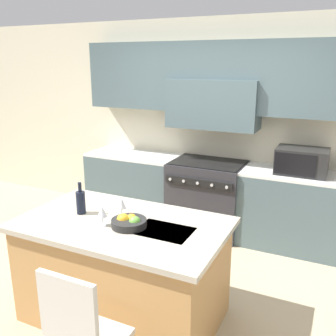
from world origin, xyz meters
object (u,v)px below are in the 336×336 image
object	(u,v)px
wine_glass_far	(122,204)
wine_glass_near	(102,212)
microwave	(302,161)
wine_bottle	(81,202)
fruit_bowl	(129,222)
range_stove	(207,197)
island_chair	(81,336)

from	to	relation	value
wine_glass_far	wine_glass_near	bearing A→B (deg)	-101.16
wine_glass_near	microwave	bearing A→B (deg)	58.64
wine_bottle	wine_glass_near	distance (m)	0.34
fruit_bowl	wine_bottle	bearing A→B (deg)	174.31
range_stove	wine_bottle	xyz separation A→B (m)	(-0.47, -1.94, 0.53)
wine_glass_far	island_chair	bearing A→B (deg)	-71.87
wine_bottle	wine_glass_near	bearing A→B (deg)	-22.30
wine_glass_far	fruit_bowl	world-z (taller)	wine_glass_far
range_stove	island_chair	size ratio (longest dim) A/B	0.92
microwave	island_chair	xyz separation A→B (m)	(-0.90, -2.87, -0.50)
range_stove	wine_glass_far	distance (m)	1.93
range_stove	wine_glass_far	size ratio (longest dim) A/B	5.43
island_chair	wine_glass_far	size ratio (longest dim) A/B	5.91
wine_bottle	fruit_bowl	xyz separation A→B (m)	(0.51, -0.05, -0.07)
microwave	wine_glass_far	world-z (taller)	microwave
island_chair	microwave	bearing A→B (deg)	72.59
microwave	wine_glass_near	distance (m)	2.45
wine_bottle	fruit_bowl	bearing A→B (deg)	-5.69
range_stove	fruit_bowl	size ratio (longest dim) A/B	3.32
wine_bottle	wine_glass_near	size ratio (longest dim) A/B	1.63
range_stove	island_chair	bearing A→B (deg)	-85.69
range_stove	wine_glass_far	world-z (taller)	wine_glass_far
wine_bottle	wine_glass_near	world-z (taller)	wine_bottle
wine_bottle	wine_glass_far	world-z (taller)	wine_bottle
island_chair	wine_glass_near	world-z (taller)	wine_glass_near
wine_bottle	wine_glass_far	distance (m)	0.37
wine_glass_far	fruit_bowl	bearing A→B (deg)	-42.39
range_stove	wine_bottle	distance (m)	2.07
wine_glass_far	fruit_bowl	distance (m)	0.23
wine_glass_near	wine_glass_far	world-z (taller)	same
microwave	wine_bottle	xyz separation A→B (m)	(-1.59, -1.96, -0.07)
wine_glass_near	fruit_bowl	size ratio (longest dim) A/B	0.61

